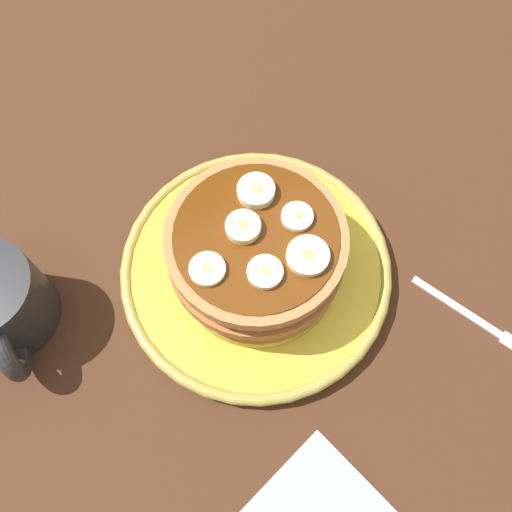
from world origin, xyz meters
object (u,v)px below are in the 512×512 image
(banana_slice_5, at_px, (308,256))
(banana_slice_0, at_px, (243,227))
(banana_slice_2, at_px, (207,269))
(banana_slice_1, at_px, (265,272))
(banana_slice_3, at_px, (256,191))
(pancake_stack, at_px, (261,253))
(fork, at_px, (481,322))
(banana_slice_4, at_px, (298,219))
(plate, at_px, (256,269))

(banana_slice_5, bearing_deg, banana_slice_0, -140.95)
(banana_slice_0, xyz_separation_m, banana_slice_2, (0.02, -0.04, -0.00))
(banana_slice_1, bearing_deg, banana_slice_2, -118.06)
(banana_slice_2, relative_size, banana_slice_5, 0.84)
(banana_slice_2, height_order, banana_slice_3, banana_slice_3)
(banana_slice_1, relative_size, banana_slice_3, 0.90)
(pancake_stack, distance_m, banana_slice_1, 0.05)
(banana_slice_0, relative_size, fork, 0.25)
(pancake_stack, distance_m, banana_slice_5, 0.06)
(pancake_stack, relative_size, banana_slice_4, 5.94)
(banana_slice_1, relative_size, banana_slice_2, 0.98)
(banana_slice_3, relative_size, banana_slice_5, 0.92)
(plate, relative_size, banana_slice_0, 8.59)
(banana_slice_4, xyz_separation_m, banana_slice_5, (0.03, -0.01, 0.00))
(pancake_stack, bearing_deg, banana_slice_0, -139.22)
(plate, height_order, banana_slice_2, banana_slice_2)
(banana_slice_1, height_order, banana_slice_2, same)
(banana_slice_0, relative_size, banana_slice_3, 0.91)
(banana_slice_3, distance_m, banana_slice_4, 0.04)
(banana_slice_5, relative_size, fork, 0.30)
(banana_slice_1, bearing_deg, banana_slice_0, 179.53)
(banana_slice_0, bearing_deg, banana_slice_1, -0.47)
(banana_slice_2, relative_size, banana_slice_3, 0.91)
(plate, height_order, pancake_stack, pancake_stack)
(plate, height_order, banana_slice_4, banana_slice_4)
(plate, xyz_separation_m, fork, (0.13, 0.17, -0.01))
(banana_slice_2, xyz_separation_m, banana_slice_3, (-0.05, 0.07, 0.00))
(banana_slice_5, bearing_deg, banana_slice_4, 166.25)
(banana_slice_0, height_order, banana_slice_3, same)
(banana_slice_3, bearing_deg, banana_slice_5, 10.10)
(plate, relative_size, fork, 2.17)
(plate, bearing_deg, pancake_stack, 50.85)
(banana_slice_0, height_order, banana_slice_1, banana_slice_0)
(banana_slice_0, relative_size, banana_slice_1, 1.02)
(banana_slice_3, relative_size, banana_slice_4, 1.20)
(banana_slice_4, bearing_deg, pancake_stack, -88.46)
(banana_slice_0, height_order, banana_slice_4, banana_slice_0)
(pancake_stack, height_order, banana_slice_5, banana_slice_5)
(banana_slice_2, bearing_deg, banana_slice_1, 61.94)
(pancake_stack, bearing_deg, plate, -129.15)
(banana_slice_5, bearing_deg, plate, -140.49)
(banana_slice_1, bearing_deg, banana_slice_4, 125.20)
(pancake_stack, xyz_separation_m, banana_slice_3, (-0.04, 0.01, 0.04))
(plate, height_order, banana_slice_3, banana_slice_3)
(banana_slice_0, bearing_deg, banana_slice_4, 75.88)
(pancake_stack, xyz_separation_m, fork, (0.13, 0.17, -0.05))
(pancake_stack, distance_m, banana_slice_3, 0.06)
(plate, distance_m, banana_slice_5, 0.09)
(plate, height_order, banana_slice_5, banana_slice_5)
(banana_slice_4, bearing_deg, banana_slice_2, -83.17)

